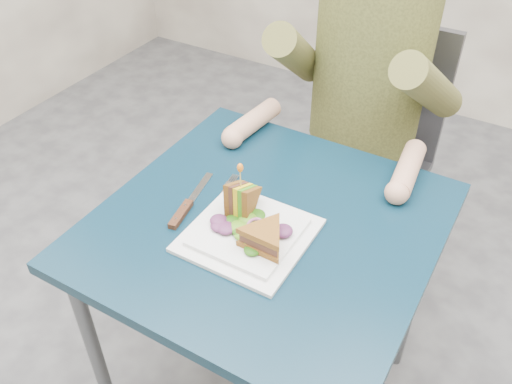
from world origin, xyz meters
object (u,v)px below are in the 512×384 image
Objects in this scene: table at (267,245)px; fork at (221,197)px; plate at (249,234)px; sandwich_upright at (241,200)px; chair at (368,141)px; diner at (371,51)px; knife at (184,209)px; sandwich_flat at (265,238)px.

table is 4.19× the size of fork.
sandwich_upright is (-0.05, 0.04, 0.05)m from plate.
chair reaches higher than fork.
diner is 0.71m from knife.
diner reaches higher than sandwich_upright.
chair reaches higher than table.
plate is 0.08m from sandwich_upright.
sandwich_flat reaches higher than table.
sandwich_upright is 0.60× the size of knife.
diner is 3.38× the size of knife.
sandwich_upright reaches higher than plate.
diner reaches higher than fork.
table is at bearing 116.16° from sandwich_flat.
plate is 0.07m from sandwich_flat.
chair is 0.39m from diner.
sandwich_flat is 0.23m from knife.
knife is at bearing -159.71° from table.
diner is 2.87× the size of plate.
diner reaches higher than knife.
sandwich_upright is at bearing -94.42° from chair.
chair is 3.58× the size of plate.
plate is at bearing -90.72° from chair.
table is 0.21m from knife.
sandwich_upright reaches higher than knife.
table is 0.81× the size of chair.
diner is at bearing 93.78° from sandwich_flat.
diner is 0.70m from sandwich_flat.
knife is (-0.23, 0.02, -0.04)m from sandwich_flat.
chair is at bearing 89.28° from plate.
sandwich_upright is 0.10m from fork.
chair is 0.77m from sandwich_upright.
table is 5.94× the size of sandwich_flat.
plate is at bearing -90.84° from diner.
sandwich_upright reaches higher than fork.
table is at bearing -6.57° from fork.
sandwich_upright is at bearing -25.41° from fork.
table is at bearing 20.29° from knife.
table is 0.16m from sandwich_flat.
sandwich_flat is 0.12m from sandwich_upright.
table is 0.15m from sandwich_upright.
plate is at bearing 155.56° from sandwich_flat.
table is at bearing 81.79° from plate.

